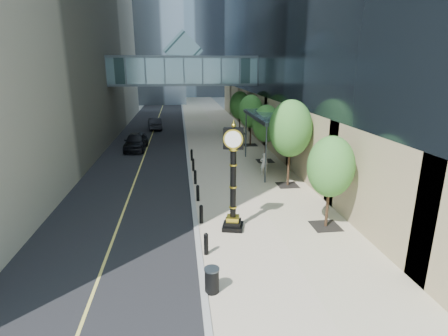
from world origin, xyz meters
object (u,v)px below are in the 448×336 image
Objects in this scene: car_near at (136,141)px; car_far at (155,124)px; trash_bin at (212,281)px; street_clock at (233,185)px; pedestrian at (264,164)px.

car_far is at bearing 86.38° from car_near.
car_far is at bearing 96.72° from trash_bin.
street_clock is 1.08× the size of car_near.
trash_bin is 0.20× the size of car_far.
street_clock reaches higher than trash_bin.
pedestrian is 0.37× the size of car_far.
trash_bin is 24.25m from car_near.
pedestrian is 23.63m from car_far.
pedestrian is (3.72, 8.81, -1.48)m from street_clock.
car_far is at bearing 114.92° from street_clock.
car_far is at bearing -67.06° from pedestrian.
trash_bin is at bearing -92.74° from street_clock.
pedestrian is 0.34× the size of car_near.
pedestrian is at bearing 105.82° from car_far.
trash_bin is 35.72m from car_far.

